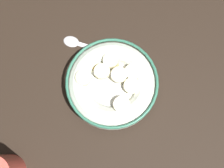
% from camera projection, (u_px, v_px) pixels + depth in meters
% --- Properties ---
extents(ground_plane, '(1.32, 1.32, 0.02)m').
position_uv_depth(ground_plane, '(112.00, 88.00, 0.62)').
color(ground_plane, black).
extents(cereal_bowl, '(0.19, 0.19, 0.06)m').
position_uv_depth(cereal_bowl, '(112.00, 84.00, 0.58)').
color(cereal_bowl, beige).
rests_on(cereal_bowl, ground_plane).
extents(spoon, '(0.04, 0.15, 0.01)m').
position_uv_depth(spoon, '(81.00, 44.00, 0.63)').
color(spoon, silver).
rests_on(spoon, ground_plane).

